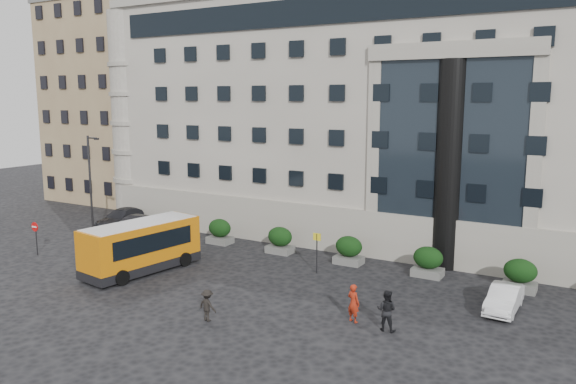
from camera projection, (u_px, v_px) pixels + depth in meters
name	position (u px, v px, depth m)	size (l,w,h in m)	color
ground	(195.00, 281.00, 33.04)	(120.00, 120.00, 0.00)	black
civic_building	(414.00, 118.00, 47.38)	(44.00, 24.00, 18.00)	gray
entrance_column	(450.00, 166.00, 34.84)	(1.80, 1.80, 13.00)	black
apartment_near	(137.00, 104.00, 60.29)	(14.00, 14.00, 20.00)	#8C7352
apartment_far	(216.00, 95.00, 76.98)	(13.00, 13.00, 22.00)	brown
hedge_a	(220.00, 231.00, 41.52)	(1.80, 1.26, 1.84)	#5F5F5D
hedge_b	(280.00, 240.00, 38.96)	(1.80, 1.26, 1.84)	#5F5F5D
hedge_c	(349.00, 250.00, 36.39)	(1.80, 1.26, 1.84)	#5F5F5D
hedge_d	(428.00, 261.00, 33.83)	(1.80, 1.26, 1.84)	#5F5F5D
hedge_e	(520.00, 275.00, 31.27)	(1.80, 1.26, 1.84)	#5F5F5D
street_lamp	(91.00, 186.00, 40.76)	(1.16, 0.18, 8.00)	#262628
bus_stop_sign	(317.00, 246.00, 34.31)	(0.50, 0.08, 2.52)	#262628
no_entry_sign	(35.00, 232.00, 38.29)	(0.64, 0.16, 2.32)	#262628
minibus	(141.00, 245.00, 34.68)	(3.67, 7.76, 3.11)	#C86C09
red_truck	(183.00, 201.00, 49.99)	(3.27, 5.99, 3.08)	maroon
parked_car_b	(135.00, 225.00, 44.28)	(1.55, 4.46, 1.47)	black
parked_car_c	(122.00, 218.00, 46.62)	(2.17, 5.34, 1.55)	black
parked_car_d	(143.00, 206.00, 51.95)	(2.43, 5.27, 1.46)	black
white_taxi	(504.00, 298.00, 28.40)	(1.37, 3.93, 1.29)	silver
pedestrian_a	(353.00, 303.00, 26.95)	(0.69, 0.45, 1.88)	#A12310
pedestrian_b	(386.00, 310.00, 25.93)	(0.95, 0.74, 1.95)	black
pedestrian_c	(207.00, 305.00, 27.09)	(1.01, 0.58, 1.56)	black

